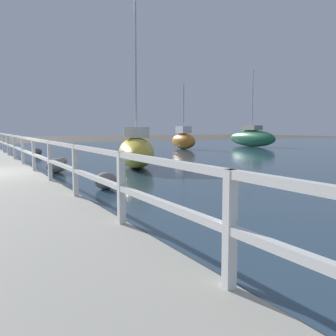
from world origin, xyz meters
TOP-DOWN VIEW (x-y plane):
  - railing at (1.85, -0.00)m, footprint 0.10×32.50m
  - boulder_mid_strip at (3.21, -3.32)m, footprint 0.63×0.56m
  - boulder_far_strip at (3.67, 4.09)m, footprint 0.47×0.42m
  - boulder_near_dock at (2.82, 1.22)m, footprint 0.72×0.65m
  - boulder_water_edge at (3.64, 10.53)m, footprint 0.60×0.54m
  - sailboat_green at (22.06, 13.32)m, footprint 1.41×5.94m
  - sailboat_orange at (14.89, 12.73)m, footprint 1.12×3.03m
  - sailboat_yellow at (6.26, 1.70)m, footprint 3.08×4.97m

SIDE VIEW (x-z plane):
  - boulder_far_strip at x=3.67m, z-range 0.00..0.35m
  - boulder_water_edge at x=3.64m, z-range 0.00..0.45m
  - boulder_mid_strip at x=3.21m, z-range 0.00..0.47m
  - boulder_near_dock at x=2.82m, z-range 0.00..0.54m
  - sailboat_yellow at x=6.26m, z-range -3.13..4.54m
  - sailboat_orange at x=14.89m, z-range -1.75..3.20m
  - sailboat_green at x=22.06m, z-range -2.49..4.06m
  - railing at x=1.85m, z-range 0.45..1.53m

